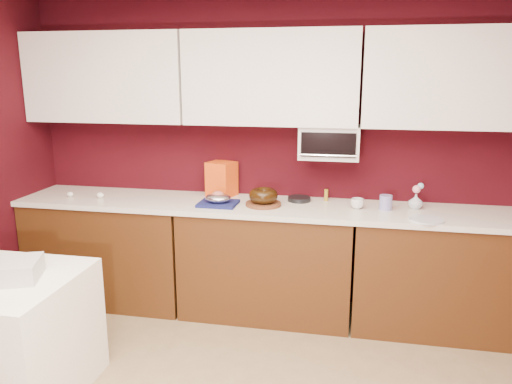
{
  "coord_description": "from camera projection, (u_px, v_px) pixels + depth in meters",
  "views": [
    {
      "loc": [
        0.64,
        -1.72,
        1.89
      ],
      "look_at": [
        -0.07,
        1.84,
        1.02
      ],
      "focal_mm": 35.0,
      "sensor_mm": 36.0,
      "label": 1
    }
  ],
  "objects": [
    {
      "name": "foil_ham_nest",
      "position": [
        218.0,
        198.0,
        3.82
      ],
      "size": [
        0.21,
        0.18,
        0.07
      ],
      "primitive_type": "ellipsoid",
      "rotation": [
        0.0,
        0.0,
        0.04
      ],
      "color": "silver",
      "rests_on": "navy_towel"
    },
    {
      "name": "egg_right",
      "position": [
        100.0,
        195.0,
        4.04
      ],
      "size": [
        0.07,
        0.06,
        0.05
      ],
      "primitive_type": "ellipsoid",
      "rotation": [
        0.0,
        0.0,
        -0.23
      ],
      "color": "white",
      "rests_on": "countertop"
    },
    {
      "name": "toaster_oven_door",
      "position": [
        328.0,
        145.0,
        3.65
      ],
      "size": [
        0.4,
        0.02,
        0.18
      ],
      "primitive_type": "cube",
      "color": "black",
      "rests_on": "toaster_oven"
    },
    {
      "name": "cake_base",
      "position": [
        263.0,
        204.0,
        3.81
      ],
      "size": [
        0.32,
        0.32,
        0.03
      ],
      "primitive_type": "cylinder",
      "rotation": [
        0.0,
        0.0,
        -0.2
      ],
      "color": "brown",
      "rests_on": "countertop"
    },
    {
      "name": "toaster_oven_handle",
      "position": [
        328.0,
        155.0,
        3.65
      ],
      "size": [
        0.42,
        0.02,
        0.02
      ],
      "primitive_type": "cylinder",
      "rotation": [
        0.0,
        1.57,
        0.0
      ],
      "color": "silver",
      "rests_on": "toaster_oven"
    },
    {
      "name": "toaster_oven",
      "position": [
        329.0,
        142.0,
        3.8
      ],
      "size": [
        0.45,
        0.3,
        0.25
      ],
      "primitive_type": "cube",
      "color": "white",
      "rests_on": "upper_cabinet_center"
    },
    {
      "name": "navy_towel",
      "position": [
        218.0,
        203.0,
        3.83
      ],
      "size": [
        0.29,
        0.25,
        0.02
      ],
      "primitive_type": "cube",
      "rotation": [
        0.0,
        0.0,
        -0.01
      ],
      "color": "#151A51",
      "rests_on": "countertop"
    },
    {
      "name": "flower_blue",
      "position": [
        421.0,
        186.0,
        3.7
      ],
      "size": [
        0.05,
        0.05,
        0.05
      ],
      "primitive_type": "sphere",
      "color": "#8AC0DE",
      "rests_on": "flower_vase"
    },
    {
      "name": "blue_jar",
      "position": [
        386.0,
        203.0,
        3.68
      ],
      "size": [
        0.09,
        0.09,
        0.11
      ],
      "primitive_type": "cylinder",
      "rotation": [
        0.0,
        0.0,
        0.01
      ],
      "color": "navy",
      "rests_on": "countertop"
    },
    {
      "name": "wall_back",
      "position": [
        274.0,
        153.0,
        4.05
      ],
      "size": [
        4.0,
        0.02,
        2.5
      ],
      "primitive_type": "cube",
      "color": "#36070D",
      "rests_on": "floor"
    },
    {
      "name": "dark_pan",
      "position": [
        299.0,
        199.0,
        3.94
      ],
      "size": [
        0.24,
        0.24,
        0.03
      ],
      "primitive_type": "cylinder",
      "rotation": [
        0.0,
        0.0,
        0.38
      ],
      "color": "black",
      "rests_on": "countertop"
    },
    {
      "name": "pandoro_box",
      "position": [
        222.0,
        179.0,
        4.09
      ],
      "size": [
        0.26,
        0.24,
        0.28
      ],
      "primitive_type": "cube",
      "rotation": [
        0.0,
        0.0,
        -0.34
      ],
      "color": "red",
      "rests_on": "countertop"
    },
    {
      "name": "upper_cabinet_left",
      "position": [
        108.0,
        78.0,
        4.01
      ],
      "size": [
        1.31,
        0.33,
        0.7
      ],
      "primitive_type": "cube",
      "color": "white",
      "rests_on": "wall_back"
    },
    {
      "name": "china_plate",
      "position": [
        427.0,
        220.0,
        3.42
      ],
      "size": [
        0.28,
        0.28,
        0.01
      ],
      "primitive_type": "cylinder",
      "rotation": [
        0.0,
        0.0,
        -0.25
      ],
      "color": "silver",
      "rests_on": "countertop"
    },
    {
      "name": "countertop",
      "position": [
        267.0,
        207.0,
        3.84
      ],
      "size": [
        4.0,
        0.62,
        0.04
      ],
      "primitive_type": "cube",
      "color": "silver",
      "rests_on": "base_cabinet_center"
    },
    {
      "name": "base_cabinet_right",
      "position": [
        444.0,
        275.0,
        3.7
      ],
      "size": [
        1.31,
        0.58,
        0.86
      ],
      "primitive_type": "cube",
      "color": "#47260E",
      "rests_on": "floor"
    },
    {
      "name": "newspaper_stack",
      "position": [
        9.0,
        270.0,
        2.81
      ],
      "size": [
        0.39,
        0.36,
        0.11
      ],
      "primitive_type": "cube",
      "rotation": [
        0.0,
        0.0,
        0.36
      ],
      "color": "beige",
      "rests_on": "dining_table"
    },
    {
      "name": "bundt_cake",
      "position": [
        263.0,
        195.0,
        3.79
      ],
      "size": [
        0.26,
        0.26,
        0.09
      ],
      "primitive_type": "torus",
      "rotation": [
        0.0,
        0.0,
        0.22
      ],
      "color": "black",
      "rests_on": "cake_base"
    },
    {
      "name": "amber_bottle",
      "position": [
        326.0,
        195.0,
        3.95
      ],
      "size": [
        0.04,
        0.04,
        0.09
      ],
      "primitive_type": "cylinder",
      "rotation": [
        0.0,
        0.0,
        0.2
      ],
      "color": "olive",
      "rests_on": "countertop"
    },
    {
      "name": "upper_cabinet_right",
      "position": [
        458.0,
        78.0,
        3.5
      ],
      "size": [
        1.31,
        0.33,
        0.7
      ],
      "primitive_type": "cube",
      "color": "white",
      "rests_on": "wall_back"
    },
    {
      "name": "egg_left",
      "position": [
        70.0,
        194.0,
        4.07
      ],
      "size": [
        0.06,
        0.05,
        0.04
      ],
      "primitive_type": "ellipsoid",
      "rotation": [
        0.0,
        0.0,
        -0.14
      ],
      "color": "white",
      "rests_on": "countertop"
    },
    {
      "name": "base_cabinet_left",
      "position": [
        111.0,
        250.0,
        4.2
      ],
      "size": [
        1.31,
        0.58,
        0.86
      ],
      "primitive_type": "cube",
      "color": "#47260E",
      "rests_on": "floor"
    },
    {
      "name": "coffee_mug",
      "position": [
        357.0,
        203.0,
        3.72
      ],
      "size": [
        0.1,
        0.1,
        0.09
      ],
      "primitive_type": "imported",
      "rotation": [
        0.0,
        0.0,
        0.22
      ],
      "color": "silver",
      "rests_on": "countertop"
    },
    {
      "name": "flower_vase",
      "position": [
        416.0,
        200.0,
        3.71
      ],
      "size": [
        0.11,
        0.11,
        0.13
      ],
      "primitive_type": "imported",
      "rotation": [
        0.0,
        0.0,
        -0.43
      ],
      "color": "#AFBAC6",
      "rests_on": "countertop"
    },
    {
      "name": "roasted_ham",
      "position": [
        218.0,
        195.0,
        3.81
      ],
      "size": [
        0.11,
        0.1,
        0.06
      ],
      "primitive_type": "ellipsoid",
      "rotation": [
        0.0,
        0.0,
        -0.31
      ],
      "color": "#BD6556",
      "rests_on": "foil_ham_nest"
    },
    {
      "name": "upper_cabinet_center",
      "position": [
        271.0,
        78.0,
        3.76
      ],
      "size": [
        1.31,
        0.33,
        0.7
      ],
      "primitive_type": "cube",
      "color": "white",
      "rests_on": "wall_back"
    },
    {
      "name": "flower_pink",
      "position": [
        417.0,
        189.0,
        3.69
      ],
      "size": [
        0.06,
        0.06,
        0.06
      ],
      "primitive_type": "sphere",
      "color": "pink",
      "rests_on": "flower_vase"
    },
    {
      "name": "base_cabinet_center",
      "position": [
        267.0,
        262.0,
        3.95
      ],
      "size": [
        1.31,
        0.58,
        0.86
      ],
      "primitive_type": "cube",
      "color": "#47260E",
      "rests_on": "floor"
    }
  ]
}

